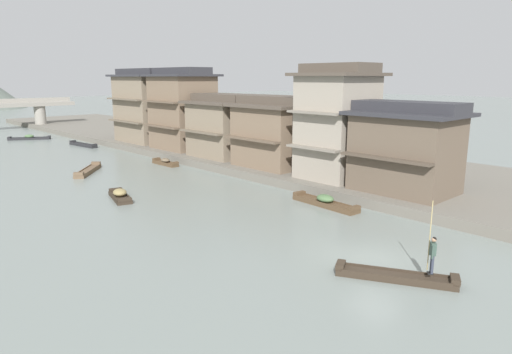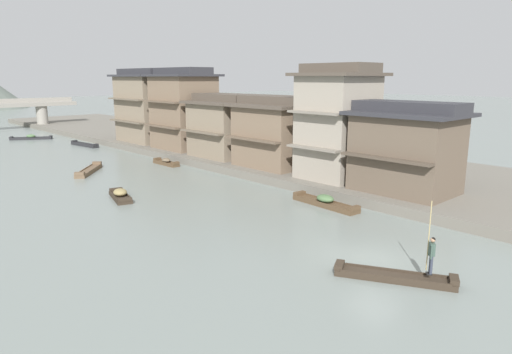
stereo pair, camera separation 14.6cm
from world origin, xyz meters
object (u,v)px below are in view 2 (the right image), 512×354
boat_moored_nearest (89,171)px  house_waterfront_second (337,122)px  boatman_person (432,251)px  house_waterfront_narrow (226,126)px  boat_moored_far (120,195)px  boat_midriver_drifting (166,162)px  house_waterfront_far (183,109)px  boat_moored_third (325,202)px  house_waterfront_tall (278,132)px  boat_midriver_upstream (85,145)px  house_waterfront_nearest (406,148)px  house_waterfront_end (144,106)px  boat_moored_second (31,138)px  boat_foreground_poled (394,277)px

boat_moored_nearest → house_waterfront_second: 22.50m
boatman_person → house_waterfront_narrow: (11.52, 27.32, 2.22)m
boat_moored_nearest → house_waterfront_second: (12.15, -18.31, 4.84)m
boat_moored_far → house_waterfront_second: (14.35, -7.88, 4.74)m
boat_moored_far → boat_midriver_drifting: (9.33, 8.91, -0.03)m
house_waterfront_second → house_waterfront_far: bearing=90.0°
boat_moored_third → boatman_person: bearing=-120.8°
boat_midriver_drifting → house_waterfront_tall: size_ratio=0.50×
boatman_person → boat_midriver_upstream: size_ratio=0.57×
house_waterfront_second → house_waterfront_tall: bearing=87.9°
boat_midriver_upstream → house_waterfront_nearest: (5.47, -40.57, 3.54)m
boat_moored_far → house_waterfront_end: (13.90, 20.86, 4.72)m
house_waterfront_nearest → house_waterfront_far: size_ratio=0.84×
boat_moored_nearest → house_waterfront_second: size_ratio=0.52×
boat_moored_nearest → house_waterfront_narrow: house_waterfront_narrow is taller
boat_midriver_drifting → boat_moored_second: bearing=97.0°
house_waterfront_narrow → boat_moored_far: bearing=-157.8°
boat_moored_second → boat_moored_far: 38.32m
boat_moored_third → house_waterfront_second: (5.21, 3.14, 4.76)m
boat_moored_nearest → boat_moored_third: size_ratio=0.87×
house_waterfront_end → boatman_person: bearing=-104.5°
house_waterfront_tall → house_waterfront_end: (-0.69, 22.06, 1.30)m
house_waterfront_nearest → boat_midriver_upstream: bearing=97.7°
house_waterfront_narrow → house_waterfront_end: (-0.57, 14.94, 1.30)m
house_waterfront_end → boat_midriver_upstream: bearing=132.2°
house_waterfront_narrow → house_waterfront_far: house_waterfront_far is taller
boat_moored_third → house_waterfront_far: bearing=77.8°
boat_moored_third → house_waterfront_tall: size_ratio=0.74×
boat_midriver_drifting → house_waterfront_second: size_ratio=0.41×
boat_midriver_upstream → house_waterfront_tall: size_ratio=0.75×
boat_midriver_upstream → house_waterfront_second: size_ratio=0.62×
house_waterfront_second → house_waterfront_tall: house_waterfront_second is taller
boat_midriver_upstream → boat_moored_nearest: bearing=-111.6°
boat_moored_nearest → house_waterfront_nearest: (11.89, -24.31, 3.52)m
boat_moored_far → house_waterfront_narrow: house_waterfront_narrow is taller
house_waterfront_far → house_waterfront_end: (-0.43, 7.84, -0.00)m
boat_moored_third → boat_midriver_drifting: boat_moored_third is taller
boat_moored_second → boat_foreground_poled: bearing=-93.4°
boat_moored_third → boat_moored_far: (-9.14, 11.02, 0.01)m
boat_foreground_poled → house_waterfront_nearest: house_waterfront_nearest is taller
house_waterfront_nearest → house_waterfront_end: size_ratio=0.84×
boat_moored_second → boat_midriver_drifting: (3.56, -28.97, 0.02)m
boat_moored_third → house_waterfront_narrow: bearing=72.5°
boat_foreground_poled → house_waterfront_nearest: size_ratio=0.65×
boatman_person → house_waterfront_nearest: 13.62m
house_waterfront_far → house_waterfront_end: bearing=93.1°
house_waterfront_narrow → house_waterfront_far: (-0.14, 7.11, 1.30)m
house_waterfront_second → house_waterfront_narrow: bearing=89.5°
boat_moored_far → boatman_person: bearing=-82.1°
boatman_person → boat_moored_nearest: (-0.76, 31.83, -1.30)m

